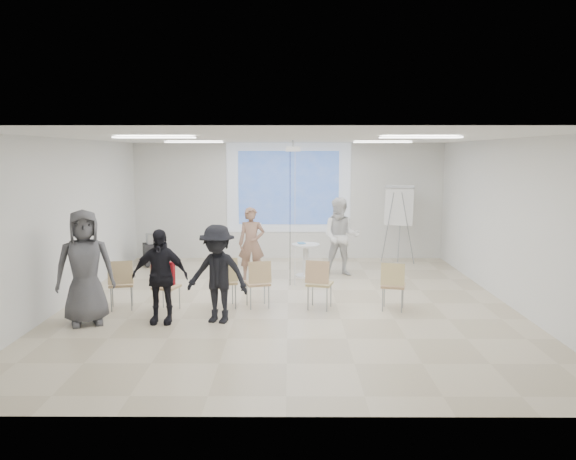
{
  "coord_description": "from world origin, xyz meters",
  "views": [
    {
      "loc": [
        0.05,
        -10.04,
        2.73
      ],
      "look_at": [
        0.0,
        0.8,
        1.25
      ],
      "focal_mm": 35.0,
      "sensor_mm": 36.0,
      "label": 1
    }
  ],
  "objects_px": {
    "audience_mid": "(217,267)",
    "player_right": "(341,233)",
    "chair_center": "(259,280)",
    "av_cart": "(155,251)",
    "flipchart_easel": "(399,206)",
    "player_left": "(252,239)",
    "pedestal_table": "(306,258)",
    "chair_right_inner": "(319,280)",
    "laptop": "(224,280)",
    "audience_outer": "(85,260)",
    "chair_right_far": "(393,282)",
    "chair_far_left": "(121,281)",
    "chair_left_mid": "(164,284)",
    "chair_left_inner": "(225,278)",
    "audience_left": "(160,269)"
  },
  "relations": [
    {
      "from": "chair_left_inner",
      "to": "flipchart_easel",
      "type": "height_order",
      "value": "flipchart_easel"
    },
    {
      "from": "laptop",
      "to": "audience_outer",
      "type": "distance_m",
      "value": 2.39
    },
    {
      "from": "pedestal_table",
      "to": "chair_right_inner",
      "type": "relative_size",
      "value": 0.86
    },
    {
      "from": "chair_left_mid",
      "to": "chair_right_inner",
      "type": "relative_size",
      "value": 0.95
    },
    {
      "from": "player_right",
      "to": "flipchart_easel",
      "type": "bearing_deg",
      "value": 51.82
    },
    {
      "from": "player_left",
      "to": "av_cart",
      "type": "distance_m",
      "value": 2.92
    },
    {
      "from": "player_left",
      "to": "player_right",
      "type": "relative_size",
      "value": 0.92
    },
    {
      "from": "audience_mid",
      "to": "player_right",
      "type": "bearing_deg",
      "value": 73.13
    },
    {
      "from": "laptop",
      "to": "player_left",
      "type": "bearing_deg",
      "value": -112.74
    },
    {
      "from": "chair_right_far",
      "to": "audience_left",
      "type": "xyz_separation_m",
      "value": [
        -3.89,
        -0.71,
        0.37
      ]
    },
    {
      "from": "chair_center",
      "to": "av_cart",
      "type": "height_order",
      "value": "chair_center"
    },
    {
      "from": "chair_far_left",
      "to": "chair_right_inner",
      "type": "xyz_separation_m",
      "value": [
        3.46,
        0.04,
        0.0
      ]
    },
    {
      "from": "chair_left_mid",
      "to": "chair_right_inner",
      "type": "bearing_deg",
      "value": 19.55
    },
    {
      "from": "audience_mid",
      "to": "flipchart_easel",
      "type": "bearing_deg",
      "value": 68.12
    },
    {
      "from": "chair_right_far",
      "to": "audience_left",
      "type": "bearing_deg",
      "value": -155.33
    },
    {
      "from": "chair_right_far",
      "to": "audience_mid",
      "type": "height_order",
      "value": "audience_mid"
    },
    {
      "from": "audience_outer",
      "to": "av_cart",
      "type": "relative_size",
      "value": 2.62
    },
    {
      "from": "player_right",
      "to": "chair_right_inner",
      "type": "bearing_deg",
      "value": -92.76
    },
    {
      "from": "chair_left_mid",
      "to": "audience_mid",
      "type": "distance_m",
      "value": 1.23
    },
    {
      "from": "chair_right_far",
      "to": "flipchart_easel",
      "type": "relative_size",
      "value": 0.45
    },
    {
      "from": "chair_right_inner",
      "to": "flipchart_easel",
      "type": "bearing_deg",
      "value": 78.42
    },
    {
      "from": "chair_left_inner",
      "to": "chair_center",
      "type": "xyz_separation_m",
      "value": [
        0.6,
        0.03,
        -0.04
      ]
    },
    {
      "from": "chair_left_inner",
      "to": "audience_left",
      "type": "bearing_deg",
      "value": -152.22
    },
    {
      "from": "chair_left_mid",
      "to": "audience_mid",
      "type": "relative_size",
      "value": 0.47
    },
    {
      "from": "chair_center",
      "to": "chair_far_left",
      "type": "bearing_deg",
      "value": 167.37
    },
    {
      "from": "player_left",
      "to": "av_cart",
      "type": "height_order",
      "value": "player_left"
    },
    {
      "from": "chair_left_mid",
      "to": "chair_center",
      "type": "height_order",
      "value": "chair_center"
    },
    {
      "from": "laptop",
      "to": "audience_outer",
      "type": "height_order",
      "value": "audience_outer"
    },
    {
      "from": "audience_outer",
      "to": "audience_mid",
      "type": "bearing_deg",
      "value": -19.15
    },
    {
      "from": "chair_right_inner",
      "to": "flipchart_easel",
      "type": "height_order",
      "value": "flipchart_easel"
    },
    {
      "from": "chair_right_inner",
      "to": "audience_left",
      "type": "bearing_deg",
      "value": -147.45
    },
    {
      "from": "audience_outer",
      "to": "flipchart_easel",
      "type": "relative_size",
      "value": 1.07
    },
    {
      "from": "chair_far_left",
      "to": "audience_mid",
      "type": "xyz_separation_m",
      "value": [
        1.78,
        -0.7,
        0.38
      ]
    },
    {
      "from": "player_right",
      "to": "av_cart",
      "type": "relative_size",
      "value": 2.46
    },
    {
      "from": "chair_far_left",
      "to": "chair_right_far",
      "type": "bearing_deg",
      "value": -14.01
    },
    {
      "from": "player_right",
      "to": "audience_mid",
      "type": "bearing_deg",
      "value": -112.94
    },
    {
      "from": "player_left",
      "to": "flipchart_easel",
      "type": "relative_size",
      "value": 0.92
    },
    {
      "from": "chair_left_mid",
      "to": "chair_center",
      "type": "relative_size",
      "value": 0.98
    },
    {
      "from": "chair_center",
      "to": "av_cart",
      "type": "xyz_separation_m",
      "value": [
        -2.75,
        3.8,
        -0.15
      ]
    },
    {
      "from": "pedestal_table",
      "to": "player_left",
      "type": "xyz_separation_m",
      "value": [
        -1.19,
        -0.2,
        0.47
      ]
    },
    {
      "from": "chair_far_left",
      "to": "av_cart",
      "type": "bearing_deg",
      "value": 81.55
    },
    {
      "from": "audience_left",
      "to": "audience_outer",
      "type": "xyz_separation_m",
      "value": [
        -1.18,
        -0.06,
        0.16
      ]
    },
    {
      "from": "player_right",
      "to": "laptop",
      "type": "distance_m",
      "value": 3.57
    },
    {
      "from": "audience_mid",
      "to": "flipchart_easel",
      "type": "distance_m",
      "value": 6.34
    },
    {
      "from": "chair_center",
      "to": "laptop",
      "type": "relative_size",
      "value": 2.54
    },
    {
      "from": "chair_left_inner",
      "to": "av_cart",
      "type": "relative_size",
      "value": 1.17
    },
    {
      "from": "player_left",
      "to": "chair_left_mid",
      "type": "distance_m",
      "value": 2.94
    },
    {
      "from": "chair_right_inner",
      "to": "av_cart",
      "type": "distance_m",
      "value": 5.46
    },
    {
      "from": "player_right",
      "to": "chair_right_far",
      "type": "bearing_deg",
      "value": -67.55
    },
    {
      "from": "chair_right_far",
      "to": "audience_outer",
      "type": "bearing_deg",
      "value": -157.03
    }
  ]
}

